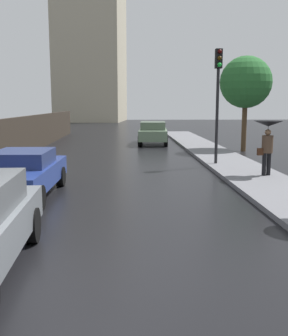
{
  "coord_description": "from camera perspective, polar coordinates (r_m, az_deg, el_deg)",
  "views": [
    {
      "loc": [
        0.79,
        -5.44,
        2.54
      ],
      "look_at": [
        1.22,
        5.05,
        0.86
      ],
      "focal_mm": 42.97,
      "sensor_mm": 36.0,
      "label": 1
    }
  ],
  "objects": [
    {
      "name": "car_blue_near_kerb",
      "position": [
        11.54,
        -16.78,
        -0.65
      ],
      "size": [
        1.81,
        4.38,
        1.28
      ],
      "rotation": [
        0.0,
        0.0,
        3.12
      ],
      "color": "navy",
      "rests_on": "ground"
    },
    {
      "name": "traffic_light",
      "position": [
        16.52,
        10.45,
        11.46
      ],
      "size": [
        0.26,
        0.39,
        4.54
      ],
      "color": "black",
      "rests_on": "sidewalk_strip"
    },
    {
      "name": "street_tree_near",
      "position": [
        22.39,
        14.24,
        11.67
      ],
      "size": [
        2.74,
        2.74,
        5.05
      ],
      "color": "#4C3823",
      "rests_on": "ground"
    },
    {
      "name": "distant_tower",
      "position": [
        61.69,
        -7.59,
        19.68
      ],
      "size": [
        10.24,
        11.32,
        30.91
      ],
      "color": "#B2A88E",
      "rests_on": "ground"
    },
    {
      "name": "pedestrian_with_umbrella_far",
      "position": [
        14.13,
        17.15,
        4.64
      ],
      "size": [
        0.97,
        0.97,
        1.84
      ],
      "rotation": [
        0.0,
        0.0,
        0.26
      ],
      "color": "black",
      "rests_on": "sidewalk_strip"
    },
    {
      "name": "car_green_mid_road",
      "position": [
        25.6,
        1.27,
        5.09
      ],
      "size": [
        2.03,
        4.37,
        1.43
      ],
      "rotation": [
        0.0,
        0.0,
        -0.07
      ],
      "color": "slate",
      "rests_on": "ground"
    },
    {
      "name": "ground",
      "position": [
        6.05,
        -9.99,
        -15.88
      ],
      "size": [
        120.0,
        120.0,
        0.0
      ],
      "primitive_type": "plane",
      "color": "black"
    }
  ]
}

